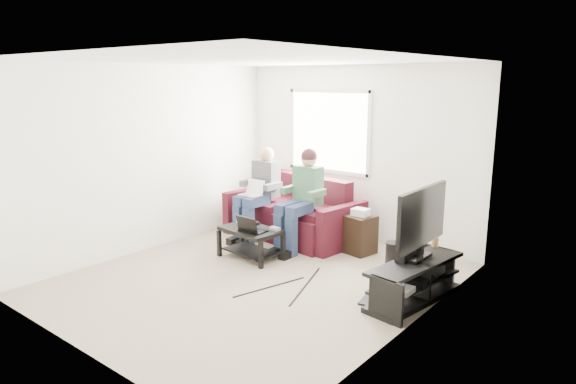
{
  "coord_description": "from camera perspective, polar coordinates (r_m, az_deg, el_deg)",
  "views": [
    {
      "loc": [
        4.01,
        -4.35,
        2.38
      ],
      "look_at": [
        0.01,
        0.6,
        0.99
      ],
      "focal_mm": 32.0,
      "sensor_mm": 36.0,
      "label": 1
    }
  ],
  "objects": [
    {
      "name": "floor",
      "position": [
        6.37,
        -3.5,
        -9.6
      ],
      "size": [
        4.5,
        4.5,
        0.0
      ],
      "primitive_type": "plane",
      "color": "tan",
      "rests_on": "ground"
    },
    {
      "name": "console_black",
      "position": [
        5.81,
        13.69,
        -9.3
      ],
      "size": [
        0.38,
        0.3,
        0.07
      ],
      "primitive_type": "cube",
      "color": "black",
      "rests_on": "tv_stand"
    },
    {
      "name": "window",
      "position": [
        8.01,
        4.54,
        6.73
      ],
      "size": [
        1.48,
        0.04,
        1.28
      ],
      "color": "white",
      "rests_on": "wall_back"
    },
    {
      "name": "laptop_black",
      "position": [
        6.8,
        -3.92,
        -3.43
      ],
      "size": [
        0.38,
        0.31,
        0.24
      ],
      "primitive_type": null,
      "rotation": [
        0.0,
        0.0,
        -0.21
      ],
      "color": "black",
      "rests_on": "coffee_table"
    },
    {
      "name": "wall_left",
      "position": [
        7.49,
        -15.03,
        3.64
      ],
      "size": [
        0.0,
        4.5,
        4.5
      ],
      "primitive_type": "plane",
      "rotation": [
        1.57,
        0.0,
        1.57
      ],
      "color": "white",
      "rests_on": "floor"
    },
    {
      "name": "person_left",
      "position": [
        7.75,
        -3.24,
        0.33
      ],
      "size": [
        0.4,
        0.71,
        1.39
      ],
      "color": "navy",
      "rests_on": "sofa"
    },
    {
      "name": "console_grey",
      "position": [
        6.11,
        15.13,
        -8.24
      ],
      "size": [
        0.34,
        0.26,
        0.08
      ],
      "primitive_type": "cube",
      "color": "gray",
      "rests_on": "tv_stand"
    },
    {
      "name": "tv_stand",
      "position": [
        5.88,
        13.87,
        -9.81
      ],
      "size": [
        0.59,
        1.4,
        0.45
      ],
      "color": "black",
      "rests_on": "floor"
    },
    {
      "name": "sofa",
      "position": [
        7.87,
        0.75,
        -2.7
      ],
      "size": [
        2.08,
        1.13,
        0.93
      ],
      "color": "#401018",
      "rests_on": "floor"
    },
    {
      "name": "ceiling",
      "position": [
        5.92,
        -3.84,
        14.45
      ],
      "size": [
        4.5,
        4.5,
        0.0
      ],
      "primitive_type": "plane",
      "rotation": [
        3.14,
        0.0,
        0.0
      ],
      "color": "white",
      "rests_on": "wall_back"
    },
    {
      "name": "subwoofer",
      "position": [
        6.42,
        11.66,
        -7.47
      ],
      "size": [
        0.21,
        0.21,
        0.47
      ],
      "primitive_type": "cylinder",
      "color": "black",
      "rests_on": "floor"
    },
    {
      "name": "wall_right",
      "position": [
        4.91,
        13.81,
        -0.74
      ],
      "size": [
        0.0,
        4.5,
        4.5
      ],
      "primitive_type": "plane",
      "rotation": [
        1.57,
        0.0,
        -1.57
      ],
      "color": "white",
      "rests_on": "floor"
    },
    {
      "name": "console_white",
      "position": [
        5.52,
        12.1,
        -10.46
      ],
      "size": [
        0.3,
        0.22,
        0.06
      ],
      "primitive_type": "cube",
      "color": "silver",
      "rests_on": "tv_stand"
    },
    {
      "name": "coffee_table",
      "position": [
        7.0,
        -4.17,
        -4.94
      ],
      "size": [
        0.88,
        0.59,
        0.41
      ],
      "color": "black",
      "rests_on": "floor"
    },
    {
      "name": "person_right",
      "position": [
        7.25,
        1.56,
        -0.01
      ],
      "size": [
        0.4,
        0.71,
        1.43
      ],
      "color": "navy",
      "rests_on": "sofa"
    },
    {
      "name": "wall_back",
      "position": [
        7.79,
        7.62,
        4.28
      ],
      "size": [
        4.5,
        0.0,
        4.5
      ],
      "primitive_type": "plane",
      "rotation": [
        1.57,
        0.0,
        0.0
      ],
      "color": "white",
      "rests_on": "floor"
    },
    {
      "name": "drink_cup",
      "position": [
        6.34,
        16.05,
        -5.34
      ],
      "size": [
        0.08,
        0.08,
        0.12
      ],
      "primitive_type": "cylinder",
      "color": "tan",
      "rests_on": "tv_stand"
    },
    {
      "name": "keyboard_floor",
      "position": [
        5.88,
        9.07,
        -11.56
      ],
      "size": [
        0.22,
        0.44,
        0.02
      ],
      "primitive_type": "cube",
      "rotation": [
        0.0,
        0.0,
        0.21
      ],
      "color": "black",
      "rests_on": "floor"
    },
    {
      "name": "tv",
      "position": [
        5.74,
        14.64,
        -2.94
      ],
      "size": [
        0.12,
        1.1,
        0.81
      ],
      "color": "black",
      "rests_on": "tv_stand"
    },
    {
      "name": "end_table",
      "position": [
        7.25,
        8.0,
        -4.56
      ],
      "size": [
        0.36,
        0.36,
        0.64
      ],
      "color": "black",
      "rests_on": "floor"
    },
    {
      "name": "laptop_silver",
      "position": [
        7.63,
        -4.08,
        0.04
      ],
      "size": [
        0.32,
        0.22,
        0.24
      ],
      "primitive_type": null,
      "rotation": [
        0.0,
        0.0,
        -0.01
      ],
      "color": "silver",
      "rests_on": "person_left"
    },
    {
      "name": "soundbar",
      "position": [
        5.91,
        13.38,
        -6.6
      ],
      "size": [
        0.12,
        0.5,
        0.1
      ],
      "primitive_type": "cube",
      "color": "black",
      "rests_on": "tv_stand"
    },
    {
      "name": "controller_c",
      "position": [
        6.88,
        -1.5,
        -4.09
      ],
      "size": [
        0.15,
        0.11,
        0.04
      ],
      "primitive_type": "cube",
      "rotation": [
        0.0,
        0.0,
        -0.12
      ],
      "color": "gray",
      "rests_on": "coffee_table"
    },
    {
      "name": "controller_b",
      "position": [
        7.16,
        -3.79,
        -3.46
      ],
      "size": [
        0.15,
        0.12,
        0.04
      ],
      "primitive_type": "cube",
      "rotation": [
        0.0,
        0.0,
        -0.2
      ],
      "color": "black",
      "rests_on": "coffee_table"
    },
    {
      "name": "controller_a",
      "position": [
        7.23,
        -5.16,
        -3.31
      ],
      "size": [
        0.14,
        0.09,
        0.04
      ],
      "primitive_type": "cube",
      "rotation": [
        0.0,
        0.0,
        -0.03
      ],
      "color": "silver",
      "rests_on": "coffee_table"
    },
    {
      "name": "wall_front",
      "position": [
        4.65,
        -22.76,
        -2.08
      ],
      "size": [
        4.5,
        0.0,
        4.5
      ],
      "primitive_type": "plane",
      "rotation": [
        -1.57,
        0.0,
        0.0
      ],
      "color": "white",
      "rests_on": "floor"
    }
  ]
}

